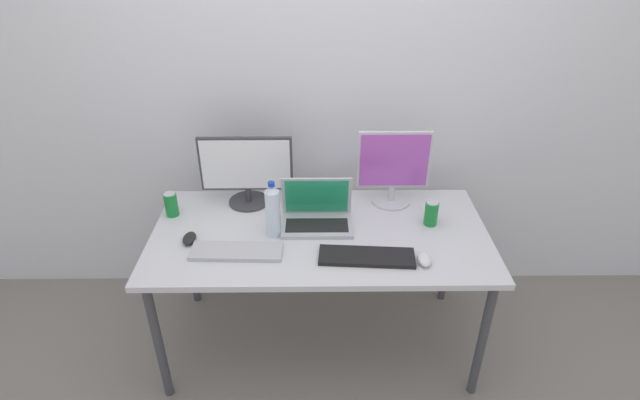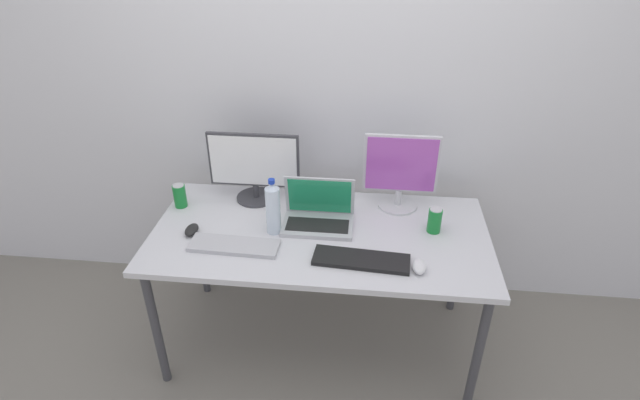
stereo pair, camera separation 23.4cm
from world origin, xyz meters
name	(u,v)px [view 1 (the left image)]	position (x,y,z in m)	size (l,w,h in m)	color
ground_plane	(320,340)	(0.00, 0.00, 0.00)	(16.00, 16.00, 0.00)	gray
wall_back	(319,82)	(0.00, 0.59, 1.30)	(7.00, 0.08, 2.60)	silver
work_desk	(320,242)	(0.00, 0.00, 0.68)	(1.64, 0.81, 0.74)	#424247
monitor_left	(246,170)	(-0.38, 0.28, 0.94)	(0.48, 0.21, 0.38)	#38383D
monitor_center	(393,167)	(0.38, 0.28, 0.95)	(0.37, 0.20, 0.41)	silver
laptop_silver	(317,214)	(-0.02, 0.07, 0.80)	(0.35, 0.22, 0.24)	#B7B7BC
keyboard_main	(367,257)	(0.21, -0.22, 0.75)	(0.43, 0.14, 0.02)	black
keyboard_aux	(237,251)	(-0.38, -0.17, 0.75)	(0.42, 0.14, 0.02)	#B2B2B7
mouse_by_keyboard	(189,238)	(-0.62, -0.08, 0.76)	(0.06, 0.10, 0.03)	black
mouse_by_laptop	(424,259)	(0.46, -0.25, 0.76)	(0.06, 0.10, 0.04)	silver
water_bottle	(273,211)	(-0.22, -0.02, 0.87)	(0.07, 0.07, 0.29)	silver
soda_can_near_keyboard	(431,213)	(0.55, 0.06, 0.80)	(0.07, 0.07, 0.13)	#197F33
soda_can_by_laptop	(171,204)	(-0.76, 0.16, 0.80)	(0.07, 0.07, 0.13)	#197F33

